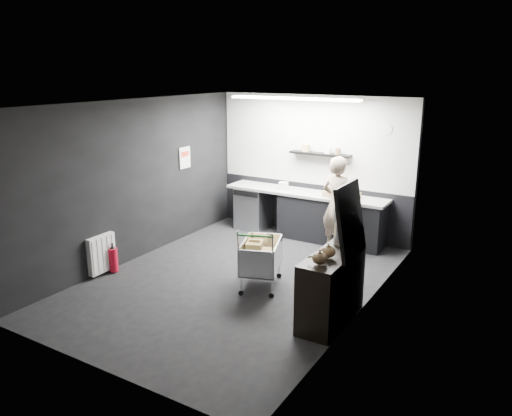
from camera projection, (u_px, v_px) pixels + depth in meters
The scene contains 22 objects.
floor at pixel (236, 280), 7.74m from camera, with size 5.50×5.50×0.00m, color black.
ceiling at pixel (234, 103), 7.01m from camera, with size 5.50×5.50×0.00m, color white.
wall_back at pixel (313, 166), 9.64m from camera, with size 5.50×5.50×0.00m, color black.
wall_front at pixel (88, 253), 5.10m from camera, with size 5.50×5.50×0.00m, color black.
wall_left at pixel (135, 181), 8.36m from camera, with size 5.50×5.50×0.00m, color black.
wall_right at pixel (365, 216), 6.38m from camera, with size 5.50×5.50×0.00m, color black.
kitchen_wall_panel at pixel (313, 140), 9.49m from camera, with size 3.95×0.02×1.70m, color silver.
dado_panel at pixel (311, 208), 9.86m from camera, with size 3.95×0.02×1.00m, color black.
floating_shelf at pixel (320, 154), 9.36m from camera, with size 1.20×0.22×0.04m, color black.
wall_clock at pixel (387, 129), 8.71m from camera, with size 0.20×0.20×0.03m, color white.
poster at pixel (185, 158), 9.37m from camera, with size 0.02×0.30×0.40m, color white.
poster_red_band at pixel (185, 154), 9.35m from camera, with size 0.01×0.22×0.10m, color red.
radiator at pixel (102, 254), 7.86m from camera, with size 0.10×0.50×0.60m, color white.
ceiling_strip at pixel (293, 99), 8.54m from camera, with size 2.40×0.20×0.04m, color white.
prep_counter at pixel (311, 215), 9.55m from camera, with size 3.20×0.61×0.90m.
person at pixel (337, 205), 8.71m from camera, with size 0.63×0.42×1.74m, color beige.
shopping_cart at pixel (261, 258), 7.41m from camera, with size 0.80×1.05×0.97m.
sideboard at pixel (333, 278), 6.38m from camera, with size 0.52×1.23×1.84m.
fire_extinguisher at pixel (113, 259), 7.97m from camera, with size 0.15×0.15×0.48m.
cardboard_box at pixel (342, 195), 9.06m from camera, with size 0.56×0.43×0.11m, color #A18956.
pink_tub at pixel (332, 190), 9.20m from camera, with size 0.23×0.23×0.23m, color silver.
white_container at pixel (283, 186), 9.65m from camera, with size 0.17×0.13×0.15m, color white.
Camera 1 is at (3.94, -5.97, 3.18)m, focal length 35.00 mm.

